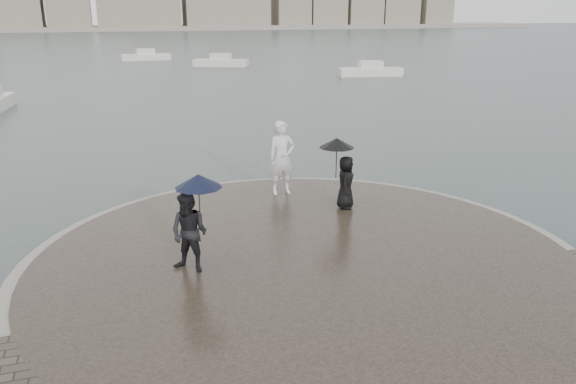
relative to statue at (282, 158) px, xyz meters
name	(u,v)px	position (x,y,z in m)	size (l,w,h in m)	color
ground	(375,360)	(-0.81, -7.93, -1.44)	(400.00, 400.00, 0.00)	#2B3835
kerb_ring	(306,264)	(-0.81, -4.43, -1.28)	(12.50, 12.50, 0.32)	gray
quay_tip	(306,264)	(-0.81, -4.43, -1.26)	(11.90, 11.90, 0.36)	#2D261E
statue	(282,158)	(0.00, 0.00, 0.00)	(0.79, 0.52, 2.16)	silver
visitor_left	(191,221)	(-3.26, -4.35, 0.01)	(1.26, 1.09, 2.04)	black
visitor_right	(343,169)	(1.20, -1.70, 0.01)	(1.10, 1.00, 1.95)	black
far_skyline	(92,9)	(-7.10, 152.77, 4.17)	(260.00, 20.00, 37.00)	gray
boats	(196,70)	(3.10, 36.57, -1.06)	(32.52, 35.78, 1.50)	silver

